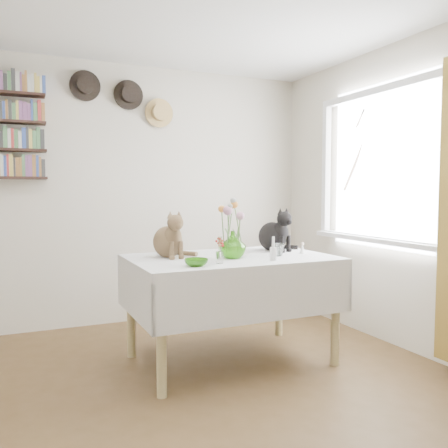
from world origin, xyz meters
name	(u,v)px	position (x,y,z in m)	size (l,w,h in m)	color
room	(196,198)	(0.00, 0.00, 1.25)	(4.08, 4.58, 2.58)	brown
window	(379,178)	(1.97, 0.80, 1.40)	(0.12, 1.52, 1.32)	white
dining_table	(231,282)	(0.59, 0.84, 0.60)	(1.50, 0.97, 0.80)	white
tabby_cat	(168,233)	(0.16, 1.01, 0.97)	(0.23, 0.30, 0.35)	olive
black_cat	(273,229)	(1.06, 1.03, 0.98)	(0.24, 0.30, 0.36)	black
flower_vase	(233,245)	(0.57, 0.75, 0.90)	(0.19, 0.19, 0.20)	#6CC235
green_bowl	(196,262)	(0.19, 0.52, 0.82)	(0.16, 0.16, 0.05)	#6CC235
drinking_glass	(278,250)	(0.93, 0.72, 0.84)	(0.10, 0.10, 0.09)	white
candlestick	(273,253)	(0.77, 0.53, 0.85)	(0.05, 0.05, 0.17)	white
berry_jar	(219,250)	(0.38, 0.56, 0.89)	(0.05, 0.05, 0.20)	white
porcelain_figurine	(302,248)	(1.18, 0.77, 0.84)	(0.05, 0.05, 0.09)	white
flower_bouquet	(232,211)	(0.56, 0.76, 1.14)	(0.17, 0.12, 0.39)	#4C7233
wall_hats	(126,98)	(0.12, 2.19, 2.17)	(0.98, 0.09, 0.48)	black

